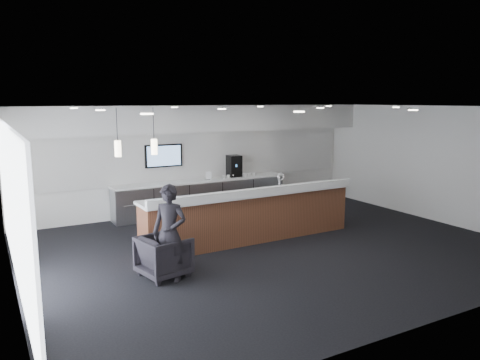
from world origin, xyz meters
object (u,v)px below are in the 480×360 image
coffee_machine (234,166)px  armchair (164,256)px  service_counter (251,215)px  lounge_guest (170,233)px

coffee_machine → armchair: bearing=-127.9°
service_counter → lounge_guest: bearing=-151.8°
coffee_machine → lounge_guest: (-3.61, -4.32, -0.40)m
lounge_guest → coffee_machine: bearing=95.6°
armchair → lounge_guest: size_ratio=0.48×
coffee_machine → armchair: 5.57m
service_counter → coffee_machine: (1.18, 2.96, 0.68)m
armchair → service_counter: bearing=-77.2°
armchair → lounge_guest: (0.04, -0.21, 0.48)m
service_counter → armchair: (-2.47, -1.14, -0.20)m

